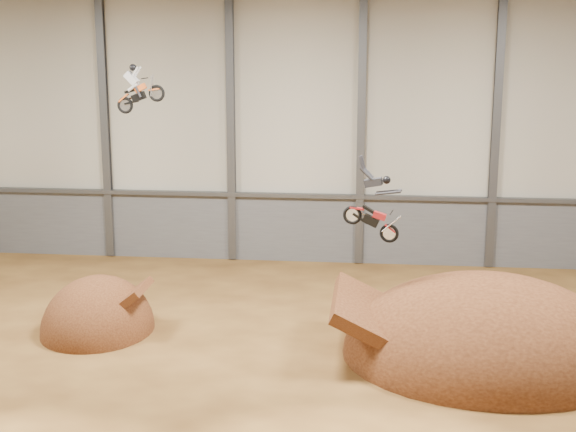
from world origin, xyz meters
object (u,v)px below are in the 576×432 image
object	(u,v)px
takeoff_ramp	(98,330)
landing_ramp	(485,357)
fmx_rider_b	(368,199)
fmx_rider_a	(143,83)

from	to	relation	value
takeoff_ramp	landing_ramp	xyz separation A→B (m)	(15.14, -1.12, 0.00)
landing_ramp	fmx_rider_b	xyz separation A→B (m)	(-4.45, 0.50, 5.75)
takeoff_ramp	fmx_rider_b	distance (m)	12.16
landing_ramp	takeoff_ramp	bearing A→B (deg)	175.78
fmx_rider_a	landing_ramp	bearing A→B (deg)	-12.48
takeoff_ramp	fmx_rider_b	size ratio (longest dim) A/B	1.76
landing_ramp	fmx_rider_a	xyz separation A→B (m)	(-13.83, 4.30, 9.69)
takeoff_ramp	fmx_rider_b	bearing A→B (deg)	-3.29
takeoff_ramp	fmx_rider_a	world-z (taller)	fmx_rider_a
takeoff_ramp	fmx_rider_b	world-z (taller)	fmx_rider_b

